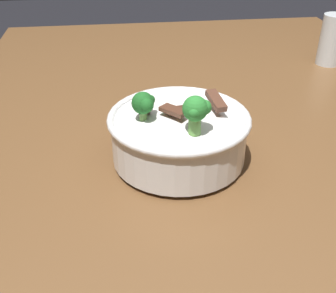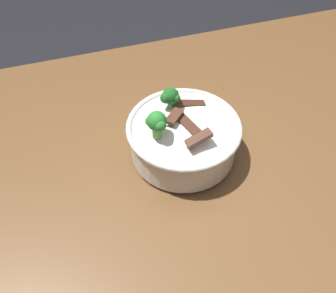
% 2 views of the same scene
% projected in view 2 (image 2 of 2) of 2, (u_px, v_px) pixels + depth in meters
% --- Properties ---
extents(dining_table, '(1.59, 1.10, 0.82)m').
position_uv_depth(dining_table, '(229.00, 198.00, 0.78)').
color(dining_table, brown).
rests_on(dining_table, ground).
extents(rice_bowl, '(0.24, 0.24, 0.15)m').
position_uv_depth(rice_bowl, '(183.00, 135.00, 0.72)').
color(rice_bowl, white).
rests_on(rice_bowl, dining_table).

